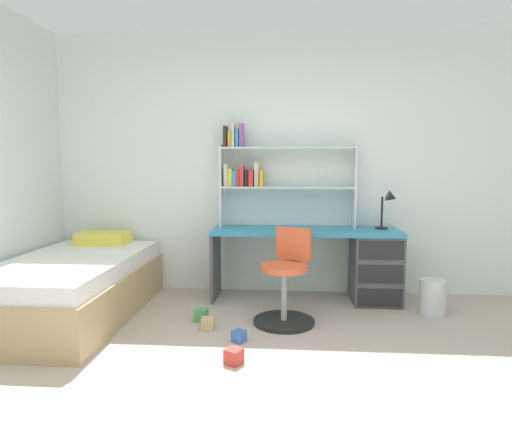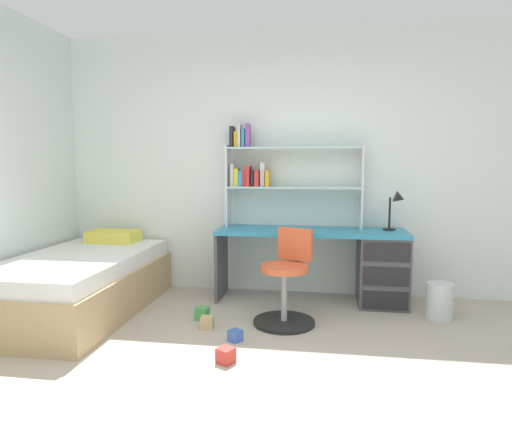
{
  "view_description": "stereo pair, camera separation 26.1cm",
  "coord_description": "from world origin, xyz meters",
  "px_view_note": "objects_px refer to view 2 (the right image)",
  "views": [
    {
      "loc": [
        0.1,
        -2.22,
        1.33
      ],
      "look_at": [
        -0.18,
        1.36,
        0.91
      ],
      "focal_mm": 30.72,
      "sensor_mm": 36.0,
      "label": 1
    },
    {
      "loc": [
        0.36,
        -2.19,
        1.33
      ],
      "look_at": [
        -0.18,
        1.36,
        0.91
      ],
      "focal_mm": 30.72,
      "sensor_mm": 36.0,
      "label": 2
    }
  ],
  "objects_px": {
    "bookshelf_hutch": "(274,170)",
    "toy_block_red_1": "(226,355)",
    "desk": "(360,262)",
    "toy_block_blue_3": "(235,336)",
    "bed_platform": "(80,283)",
    "desk_lamp": "(397,204)",
    "toy_block_natural_2": "(207,323)",
    "toy_block_green_0": "(202,313)",
    "swivel_chair": "(286,287)",
    "waste_bin": "(439,301)"
  },
  "relations": [
    {
      "from": "desk",
      "to": "toy_block_blue_3",
      "type": "height_order",
      "value": "desk"
    },
    {
      "from": "swivel_chair",
      "to": "waste_bin",
      "type": "height_order",
      "value": "swivel_chair"
    },
    {
      "from": "bookshelf_hutch",
      "to": "toy_block_natural_2",
      "type": "xyz_separation_m",
      "value": [
        -0.43,
        -1.04,
        -1.24
      ]
    },
    {
      "from": "desk_lamp",
      "to": "toy_block_blue_3",
      "type": "height_order",
      "value": "desk_lamp"
    },
    {
      "from": "toy_block_red_1",
      "to": "toy_block_green_0",
      "type": "bearing_deg",
      "value": 115.92
    },
    {
      "from": "toy_block_green_0",
      "to": "toy_block_red_1",
      "type": "height_order",
      "value": "toy_block_green_0"
    },
    {
      "from": "bed_platform",
      "to": "toy_block_green_0",
      "type": "relative_size",
      "value": 17.67
    },
    {
      "from": "desk_lamp",
      "to": "toy_block_green_0",
      "type": "distance_m",
      "value": 2.08
    },
    {
      "from": "waste_bin",
      "to": "desk_lamp",
      "type": "bearing_deg",
      "value": 126.51
    },
    {
      "from": "desk_lamp",
      "to": "toy_block_green_0",
      "type": "xyz_separation_m",
      "value": [
        -1.72,
        -0.74,
        -0.91
      ]
    },
    {
      "from": "swivel_chair",
      "to": "bed_platform",
      "type": "distance_m",
      "value": 1.88
    },
    {
      "from": "toy_block_natural_2",
      "to": "toy_block_green_0",
      "type": "bearing_deg",
      "value": 115.51
    },
    {
      "from": "toy_block_natural_2",
      "to": "bookshelf_hutch",
      "type": "bearing_deg",
      "value": 67.56
    },
    {
      "from": "desk_lamp",
      "to": "swivel_chair",
      "type": "relative_size",
      "value": 0.48
    },
    {
      "from": "toy_block_green_0",
      "to": "bed_platform",
      "type": "bearing_deg",
      "value": 178.79
    },
    {
      "from": "bookshelf_hutch",
      "to": "bed_platform",
      "type": "distance_m",
      "value": 2.12
    },
    {
      "from": "bed_platform",
      "to": "toy_block_green_0",
      "type": "bearing_deg",
      "value": -1.21
    },
    {
      "from": "toy_block_green_0",
      "to": "desk",
      "type": "bearing_deg",
      "value": 26.14
    },
    {
      "from": "swivel_chair",
      "to": "toy_block_green_0",
      "type": "xyz_separation_m",
      "value": [
        -0.73,
        -0.03,
        -0.26
      ]
    },
    {
      "from": "swivel_chair",
      "to": "waste_bin",
      "type": "xyz_separation_m",
      "value": [
        1.31,
        0.29,
        -0.16
      ]
    },
    {
      "from": "bed_platform",
      "to": "toy_block_green_0",
      "type": "xyz_separation_m",
      "value": [
        1.15,
        -0.02,
        -0.21
      ]
    },
    {
      "from": "desk",
      "to": "toy_block_natural_2",
      "type": "relative_size",
      "value": 18.2
    },
    {
      "from": "bookshelf_hutch",
      "to": "toy_block_blue_3",
      "type": "distance_m",
      "value": 1.78
    },
    {
      "from": "waste_bin",
      "to": "toy_block_blue_3",
      "type": "xyz_separation_m",
      "value": [
        -1.66,
        -0.74,
        -0.12
      ]
    },
    {
      "from": "toy_block_green_0",
      "to": "desk_lamp",
      "type": "bearing_deg",
      "value": 23.25
    },
    {
      "from": "toy_block_natural_2",
      "to": "toy_block_red_1",
      "type": "bearing_deg",
      "value": -63.94
    },
    {
      "from": "bed_platform",
      "to": "toy_block_blue_3",
      "type": "xyz_separation_m",
      "value": [
        1.53,
        -0.45,
        -0.22
      ]
    },
    {
      "from": "bed_platform",
      "to": "bookshelf_hutch",
      "type": "bearing_deg",
      "value": 25.82
    },
    {
      "from": "swivel_chair",
      "to": "bookshelf_hutch",
      "type": "bearing_deg",
      "value": 103.97
    },
    {
      "from": "desk_lamp",
      "to": "bed_platform",
      "type": "distance_m",
      "value": 3.04
    },
    {
      "from": "desk",
      "to": "toy_block_natural_2",
      "type": "height_order",
      "value": "desk"
    },
    {
      "from": "toy_block_red_1",
      "to": "toy_block_blue_3",
      "type": "distance_m",
      "value": 0.37
    },
    {
      "from": "toy_block_green_0",
      "to": "waste_bin",
      "type": "bearing_deg",
      "value": 8.82
    },
    {
      "from": "desk_lamp",
      "to": "toy_block_blue_3",
      "type": "relative_size",
      "value": 4.37
    },
    {
      "from": "desk_lamp",
      "to": "bed_platform",
      "type": "xyz_separation_m",
      "value": [
        -2.87,
        -0.72,
        -0.7
      ]
    },
    {
      "from": "desk_lamp",
      "to": "waste_bin",
      "type": "distance_m",
      "value": 0.96
    },
    {
      "from": "toy_block_red_1",
      "to": "bookshelf_hutch",
      "type": "bearing_deg",
      "value": 85.16
    },
    {
      "from": "bookshelf_hutch",
      "to": "desk_lamp",
      "type": "bearing_deg",
      "value": -4.58
    },
    {
      "from": "waste_bin",
      "to": "toy_block_natural_2",
      "type": "xyz_separation_m",
      "value": [
        -1.94,
        -0.52,
        -0.11
      ]
    },
    {
      "from": "swivel_chair",
      "to": "toy_block_blue_3",
      "type": "bearing_deg",
      "value": -127.52
    },
    {
      "from": "swivel_chair",
      "to": "waste_bin",
      "type": "bearing_deg",
      "value": 12.46
    },
    {
      "from": "swivel_chair",
      "to": "toy_block_red_1",
      "type": "relative_size",
      "value": 7.77
    },
    {
      "from": "bed_platform",
      "to": "waste_bin",
      "type": "distance_m",
      "value": 3.2
    },
    {
      "from": "toy_block_red_1",
      "to": "toy_block_natural_2",
      "type": "bearing_deg",
      "value": 116.06
    },
    {
      "from": "toy_block_red_1",
      "to": "toy_block_blue_3",
      "type": "xyz_separation_m",
      "value": [
        -0.01,
        0.37,
        -0.01
      ]
    },
    {
      "from": "desk",
      "to": "toy_block_red_1",
      "type": "distance_m",
      "value": 1.82
    },
    {
      "from": "bookshelf_hutch",
      "to": "toy_block_red_1",
      "type": "distance_m",
      "value": 2.05
    },
    {
      "from": "bed_platform",
      "to": "toy_block_blue_3",
      "type": "bearing_deg",
      "value": -16.41
    },
    {
      "from": "bookshelf_hutch",
      "to": "toy_block_green_0",
      "type": "distance_m",
      "value": 1.58
    },
    {
      "from": "desk",
      "to": "bed_platform",
      "type": "xyz_separation_m",
      "value": [
        -2.54,
        -0.66,
        -0.14
      ]
    }
  ]
}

